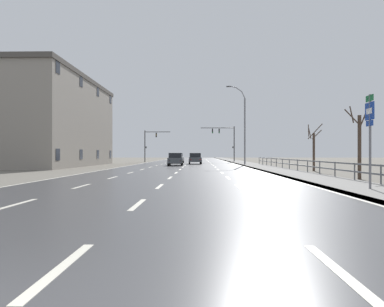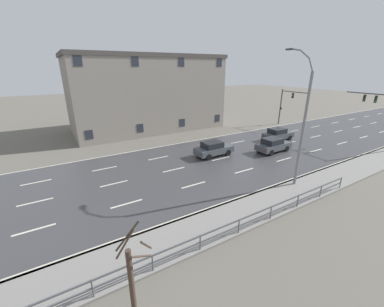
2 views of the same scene
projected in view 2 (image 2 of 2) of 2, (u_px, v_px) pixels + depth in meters
ground_plane at (275, 147)px, 28.37m from camera, size 160.00×160.00×0.12m
road_asphalt_strip at (332, 133)px, 34.15m from camera, size 14.00×120.00×0.03m
guardrail at (92, 285)px, 9.41m from camera, size 0.07×35.92×1.00m
street_lamp_midground at (302, 123)px, 17.42m from camera, size 2.46×0.24×10.20m
traffic_signal_left at (285, 102)px, 37.57m from camera, size 4.60×0.36×5.61m
car_distant at (278, 134)px, 30.41m from camera, size 1.88×4.12×1.57m
car_near_left at (273, 145)px, 26.21m from camera, size 1.93×4.15×1.57m
car_mid_centre at (213, 149)px, 25.00m from camera, size 1.90×4.13×1.57m
brick_building at (147, 93)px, 35.28m from camera, size 10.60×21.58×10.60m
bare_tree_mid at (133, 280)px, 8.21m from camera, size 1.40×1.25×4.09m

